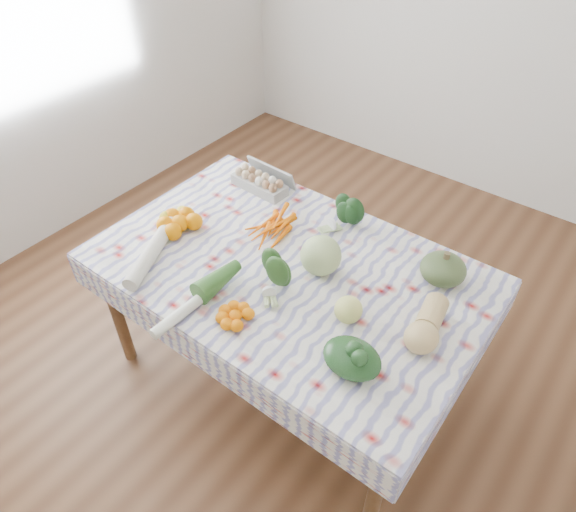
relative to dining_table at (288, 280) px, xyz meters
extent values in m
plane|color=#502F1B|center=(0.00, 0.00, -0.68)|extent=(4.50, 4.50, 0.00)
cube|color=brown|center=(0.00, 0.00, 0.05)|extent=(1.60, 1.00, 0.04)
cylinder|color=brown|center=(-0.74, -0.44, -0.32)|extent=(0.06, 0.06, 0.71)
cylinder|color=brown|center=(0.74, -0.44, -0.32)|extent=(0.06, 0.06, 0.71)
cylinder|color=brown|center=(-0.74, 0.44, -0.32)|extent=(0.06, 0.06, 0.71)
cylinder|color=brown|center=(0.74, 0.44, -0.32)|extent=(0.06, 0.06, 0.71)
cube|color=white|center=(0.00, 0.00, 0.08)|extent=(1.66, 1.06, 0.01)
cube|color=#9E9F9A|center=(-0.47, 0.37, 0.12)|extent=(0.31, 0.13, 0.08)
cube|color=#EE6302|center=(-0.18, 0.14, 0.11)|extent=(0.26, 0.24, 0.04)
ellipsoid|color=#133313|center=(0.03, 0.36, 0.15)|extent=(0.20, 0.19, 0.14)
ellipsoid|color=#43562E|center=(0.56, 0.32, 0.15)|extent=(0.22, 0.22, 0.12)
sphere|color=#AAC479|center=(0.13, 0.06, 0.17)|extent=(0.21, 0.21, 0.17)
ellipsoid|color=tan|center=(0.64, 0.02, 0.15)|extent=(0.16, 0.29, 0.12)
cube|color=orange|center=(-0.55, -0.11, 0.13)|extent=(0.30, 0.30, 0.09)
ellipsoid|color=#244B1B|center=(0.03, -0.16, 0.14)|extent=(0.21, 0.21, 0.11)
cube|color=orange|center=(0.02, -0.37, 0.11)|extent=(0.18, 0.18, 0.05)
sphere|color=#DBDE6C|center=(0.37, -0.10, 0.14)|extent=(0.12, 0.12, 0.11)
ellipsoid|color=#153315|center=(0.50, -0.28, 0.13)|extent=(0.25, 0.22, 0.10)
cylinder|color=beige|center=(-0.51, -0.31, 0.12)|extent=(0.25, 0.45, 0.07)
cylinder|color=silver|center=(-0.15, -0.40, 0.11)|extent=(0.06, 0.45, 0.05)
camera|label=1|loc=(0.98, -1.28, 1.59)|focal=32.00mm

